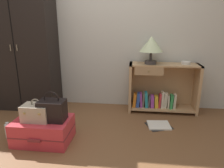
# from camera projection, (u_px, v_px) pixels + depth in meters

# --- Properties ---
(ground_plane) EXTENTS (9.00, 9.00, 0.00)m
(ground_plane) POSITION_uv_depth(u_px,v_px,m) (84.00, 155.00, 2.13)
(ground_plane) COLOR brown
(back_wall) EXTENTS (6.40, 0.10, 2.60)m
(back_wall) POSITION_uv_depth(u_px,v_px,m) (105.00, 25.00, 3.20)
(back_wall) COLOR beige
(back_wall) RESTS_ON ground_plane
(wardrobe) EXTENTS (1.00, 0.47, 1.97)m
(wardrobe) POSITION_uv_depth(u_px,v_px,m) (22.00, 46.00, 3.14)
(wardrobe) COLOR black
(wardrobe) RESTS_ON ground_plane
(bookshelf) EXTENTS (1.03, 0.34, 0.75)m
(bookshelf) POSITION_uv_depth(u_px,v_px,m) (160.00, 89.00, 3.15)
(bookshelf) COLOR tan
(bookshelf) RESTS_ON ground_plane
(table_lamp) EXTENTS (0.34, 0.34, 0.40)m
(table_lamp) POSITION_uv_depth(u_px,v_px,m) (151.00, 45.00, 2.94)
(table_lamp) COLOR #3D3838
(table_lamp) RESTS_ON bookshelf
(bowl) EXTENTS (0.13, 0.13, 0.04)m
(bowl) POSITION_uv_depth(u_px,v_px,m) (186.00, 63.00, 2.99)
(bowl) COLOR silver
(bowl) RESTS_ON bookshelf
(suitcase_large) EXTENTS (0.64, 0.45, 0.27)m
(suitcase_large) POSITION_uv_depth(u_px,v_px,m) (44.00, 130.00, 2.35)
(suitcase_large) COLOR #D1333D
(suitcase_large) RESTS_ON ground_plane
(train_case) EXTENTS (0.30, 0.21, 0.26)m
(train_case) POSITION_uv_depth(u_px,v_px,m) (36.00, 112.00, 2.27)
(train_case) COLOR #B7A88E
(train_case) RESTS_ON suitcase_large
(handbag) EXTENTS (0.29, 0.20, 0.34)m
(handbag) POSITION_uv_depth(u_px,v_px,m) (52.00, 110.00, 2.27)
(handbag) COLOR black
(handbag) RESTS_ON suitcase_large
(bottle) EXTENTS (0.07, 0.07, 0.20)m
(bottle) POSITION_uv_depth(u_px,v_px,m) (8.00, 131.00, 2.42)
(bottle) COLOR white
(bottle) RESTS_ON ground_plane
(open_book_on_floor) EXTENTS (0.38, 0.36, 0.02)m
(open_book_on_floor) POSITION_uv_depth(u_px,v_px,m) (159.00, 125.00, 2.74)
(open_book_on_floor) COLOR white
(open_book_on_floor) RESTS_ON ground_plane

